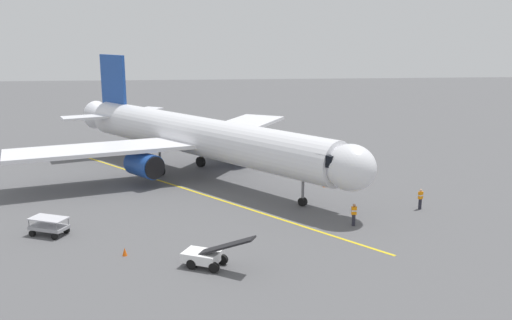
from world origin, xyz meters
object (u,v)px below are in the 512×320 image
(baggage_cart_portside, at_px, (49,226))
(safety_cone_nose_right, at_px, (324,184))
(ground_crew_marshaller, at_px, (420,199))
(belt_loader_near_nose, at_px, (206,256))
(airplane, at_px, (197,137))
(ground_crew_wing_walker, at_px, (354,214))
(safety_cone_nose_left, at_px, (125,252))

(baggage_cart_portside, xyz_separation_m, safety_cone_nose_right, (-22.22, -10.36, -0.38))
(ground_crew_marshaller, relative_size, belt_loader_near_nose, 0.37)
(airplane, bearing_deg, belt_loader_near_nose, 91.67)
(belt_loader_near_nose, xyz_separation_m, safety_cone_nose_right, (-11.13, -16.95, -0.44))
(ground_crew_wing_walker, height_order, safety_cone_nose_right, ground_crew_wing_walker)
(safety_cone_nose_left, bearing_deg, safety_cone_nose_right, -137.99)
(safety_cone_nose_left, height_order, safety_cone_nose_right, same)
(ground_crew_wing_walker, relative_size, baggage_cart_portside, 0.58)
(ground_crew_marshaller, relative_size, baggage_cart_portside, 0.58)
(belt_loader_near_nose, xyz_separation_m, baggage_cart_portside, (11.10, -6.59, -0.06))
(ground_crew_wing_walker, distance_m, baggage_cart_portside, 22.13)
(ground_crew_wing_walker, relative_size, belt_loader_near_nose, 0.37)
(airplane, relative_size, ground_crew_marshaller, 19.81)
(safety_cone_nose_left, bearing_deg, belt_loader_near_nose, 157.14)
(belt_loader_near_nose, bearing_deg, baggage_cart_portside, -30.69)
(ground_crew_marshaller, xyz_separation_m, belt_loader_near_nose, (17.47, 9.72, -0.17))
(ground_crew_marshaller, relative_size, safety_cone_nose_left, 3.11)
(airplane, xyz_separation_m, safety_cone_nose_left, (4.59, 19.96, -3.73))
(belt_loader_near_nose, height_order, safety_cone_nose_right, belt_loader_near_nose)
(baggage_cart_portside, xyz_separation_m, safety_cone_nose_left, (-5.86, 4.38, -0.38))
(airplane, height_order, safety_cone_nose_right, airplane)
(airplane, height_order, safety_cone_nose_left, airplane)
(ground_crew_marshaller, height_order, baggage_cart_portside, ground_crew_marshaller)
(ground_crew_marshaller, bearing_deg, airplane, -34.48)
(ground_crew_marshaller, distance_m, baggage_cart_portside, 28.74)
(belt_loader_near_nose, relative_size, safety_cone_nose_left, 8.43)
(baggage_cart_portside, height_order, safety_cone_nose_left, baggage_cart_portside)
(baggage_cart_portside, bearing_deg, ground_crew_marshaller, -173.74)
(ground_crew_wing_walker, bearing_deg, safety_cone_nose_right, -90.50)
(safety_cone_nose_right, bearing_deg, belt_loader_near_nose, 56.71)
(ground_crew_marshaller, height_order, ground_crew_wing_walker, same)
(ground_crew_marshaller, distance_m, ground_crew_wing_walker, 7.26)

